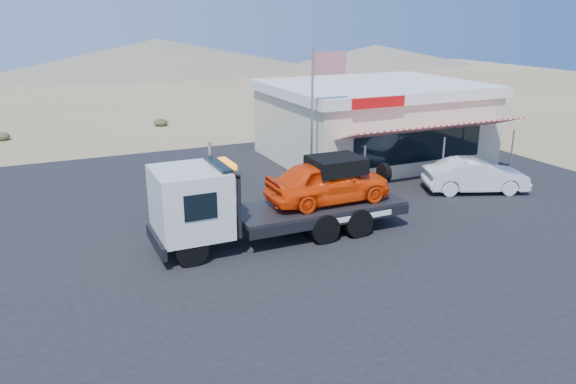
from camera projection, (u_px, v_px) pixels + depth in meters
name	position (u px, v px, depth m)	size (l,w,h in m)	color
ground	(243.00, 255.00, 17.74)	(120.00, 120.00, 0.00)	#8E7250
asphalt_lot	(265.00, 216.00, 21.12)	(32.00, 24.00, 0.02)	black
tow_truck	(275.00, 195.00, 18.64)	(8.55, 2.54, 2.86)	black
white_sedan	(476.00, 176.00, 23.79)	(1.50, 4.30, 1.42)	silver
jerky_store	(372.00, 121.00, 29.06)	(10.40, 9.97, 3.90)	beige
flagpole	(317.00, 106.00, 22.44)	(1.55, 0.10, 6.00)	#99999E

